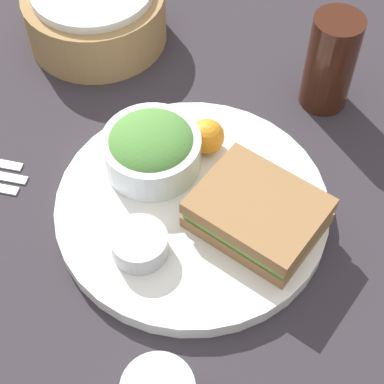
# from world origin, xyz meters

# --- Properties ---
(ground_plane) EXTENTS (4.00, 4.00, 0.00)m
(ground_plane) POSITION_xyz_m (0.00, 0.00, 0.00)
(ground_plane) COLOR #2D282D
(plate) EXTENTS (0.32, 0.32, 0.02)m
(plate) POSITION_xyz_m (0.00, 0.00, 0.01)
(plate) COLOR white
(plate) RESTS_ON ground_plane
(sandwich) EXTENTS (0.17, 0.15, 0.04)m
(sandwich) POSITION_xyz_m (0.08, -0.01, 0.04)
(sandwich) COLOR olive
(sandwich) RESTS_ON plate
(salad_bowl) EXTENTS (0.12, 0.12, 0.06)m
(salad_bowl) POSITION_xyz_m (-0.06, 0.04, 0.05)
(salad_bowl) COLOR white
(salad_bowl) RESTS_ON plate
(dressing_cup) EXTENTS (0.06, 0.06, 0.03)m
(dressing_cup) POSITION_xyz_m (-0.04, -0.08, 0.04)
(dressing_cup) COLOR #B7B7BC
(dressing_cup) RESTS_ON plate
(orange_wedge) EXTENTS (0.04, 0.04, 0.04)m
(orange_wedge) POSITION_xyz_m (-0.01, 0.08, 0.04)
(orange_wedge) COLOR orange
(orange_wedge) RESTS_ON plate
(drink_glass) EXTENTS (0.06, 0.06, 0.14)m
(drink_glass) POSITION_xyz_m (0.12, 0.23, 0.07)
(drink_glass) COLOR #38190F
(drink_glass) RESTS_ON ground_plane
(bread_basket) EXTENTS (0.20, 0.20, 0.09)m
(bread_basket) POSITION_xyz_m (-0.22, 0.27, 0.04)
(bread_basket) COLOR #997547
(bread_basket) RESTS_ON ground_plane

